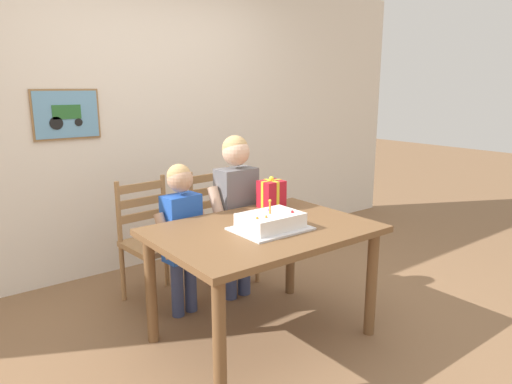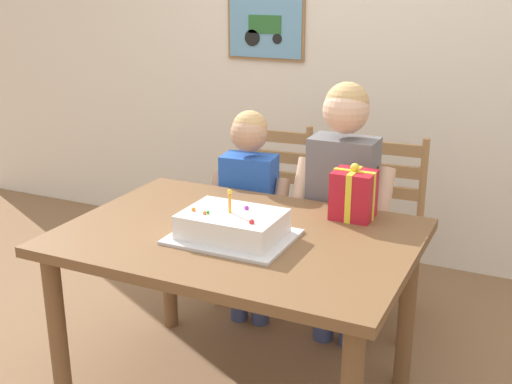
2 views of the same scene
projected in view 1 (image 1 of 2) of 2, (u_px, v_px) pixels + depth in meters
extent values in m
plane|color=#846042|center=(263.00, 337.00, 3.00)|extent=(20.00, 20.00, 0.00)
cube|color=silver|center=(142.00, 120.00, 4.03)|extent=(6.40, 0.08, 2.60)
cube|color=olive|center=(66.00, 114.00, 3.59)|extent=(0.51, 0.02, 0.39)
cube|color=#669EC6|center=(67.00, 114.00, 3.58)|extent=(0.48, 0.01, 0.36)
cube|color=#28662D|center=(67.00, 112.00, 3.57)|extent=(0.22, 0.01, 0.11)
cylinder|color=black|center=(56.00, 123.00, 3.54)|extent=(0.10, 0.01, 0.10)
cylinder|color=black|center=(79.00, 122.00, 3.64)|extent=(0.06, 0.01, 0.06)
cube|color=brown|center=(263.00, 231.00, 2.83)|extent=(1.32, 0.94, 0.04)
cylinder|color=brown|center=(219.00, 344.00, 2.27)|extent=(0.07, 0.07, 0.70)
cylinder|color=brown|center=(371.00, 284.00, 2.96)|extent=(0.07, 0.07, 0.70)
cylinder|color=brown|center=(151.00, 290.00, 2.87)|extent=(0.07, 0.07, 0.70)
cylinder|color=brown|center=(290.00, 250.00, 3.56)|extent=(0.07, 0.07, 0.70)
cube|color=silver|center=(270.00, 229.00, 2.79)|extent=(0.44, 0.34, 0.01)
cube|color=white|center=(271.00, 221.00, 2.77)|extent=(0.36, 0.26, 0.09)
cylinder|color=orange|center=(270.00, 208.00, 2.75)|extent=(0.01, 0.01, 0.07)
sphere|color=yellow|center=(270.00, 201.00, 2.74)|extent=(0.02, 0.02, 0.02)
sphere|color=orange|center=(266.00, 217.00, 2.67)|extent=(0.01, 0.01, 0.01)
sphere|color=orange|center=(257.00, 218.00, 2.65)|extent=(0.02, 0.02, 0.02)
sphere|color=red|center=(292.00, 212.00, 2.78)|extent=(0.02, 0.02, 0.02)
sphere|color=green|center=(266.00, 216.00, 2.68)|extent=(0.01, 0.01, 0.01)
sphere|color=purple|center=(269.00, 210.00, 2.82)|extent=(0.02, 0.02, 0.02)
cube|color=red|center=(271.00, 194.00, 3.28)|extent=(0.16, 0.14, 0.19)
cube|color=yellow|center=(271.00, 194.00, 3.28)|extent=(0.17, 0.02, 0.20)
cube|color=yellow|center=(271.00, 194.00, 3.28)|extent=(0.02, 0.15, 0.20)
sphere|color=yellow|center=(271.00, 179.00, 3.25)|extent=(0.04, 0.04, 0.04)
cube|color=#A87A4C|center=(157.00, 244.00, 3.40)|extent=(0.45, 0.45, 0.04)
cylinder|color=#A87A4C|center=(194.00, 275.00, 3.44)|extent=(0.04, 0.04, 0.43)
cylinder|color=#A87A4C|center=(148.00, 289.00, 3.19)|extent=(0.04, 0.04, 0.43)
cylinder|color=#A87A4C|center=(166.00, 261.00, 3.71)|extent=(0.04, 0.04, 0.43)
cylinder|color=#A87A4C|center=(123.00, 273.00, 3.46)|extent=(0.04, 0.04, 0.43)
cylinder|color=#A87A4C|center=(164.00, 203.00, 3.61)|extent=(0.04, 0.04, 0.45)
cylinder|color=#A87A4C|center=(118.00, 212.00, 3.36)|extent=(0.04, 0.04, 0.45)
cube|color=#A87A4C|center=(142.00, 216.00, 3.50)|extent=(0.36, 0.05, 0.06)
cube|color=#A87A4C|center=(142.00, 202.00, 3.47)|extent=(0.36, 0.05, 0.06)
cube|color=#A87A4C|center=(141.00, 187.00, 3.45)|extent=(0.36, 0.05, 0.06)
cube|color=#A87A4C|center=(225.00, 229.00, 3.76)|extent=(0.44, 0.44, 0.04)
cylinder|color=#A87A4C|center=(257.00, 257.00, 3.79)|extent=(0.04, 0.04, 0.43)
cylinder|color=#A87A4C|center=(220.00, 269.00, 3.55)|extent=(0.04, 0.04, 0.43)
cylinder|color=#A87A4C|center=(229.00, 246.00, 4.07)|extent=(0.04, 0.04, 0.43)
cylinder|color=#A87A4C|center=(193.00, 256.00, 3.83)|extent=(0.04, 0.04, 0.43)
cylinder|color=#A87A4C|center=(228.00, 193.00, 3.96)|extent=(0.04, 0.04, 0.45)
cylinder|color=#A87A4C|center=(191.00, 200.00, 3.72)|extent=(0.04, 0.04, 0.45)
cube|color=#A87A4C|center=(211.00, 204.00, 3.86)|extent=(0.36, 0.05, 0.06)
cube|color=#A87A4C|center=(210.00, 191.00, 3.83)|extent=(0.36, 0.05, 0.06)
cube|color=#A87A4C|center=(210.00, 177.00, 3.81)|extent=(0.36, 0.05, 0.06)
cylinder|color=#38426B|center=(244.00, 265.00, 3.57)|extent=(0.10, 0.10, 0.47)
cylinder|color=#38426B|center=(230.00, 269.00, 3.49)|extent=(0.10, 0.10, 0.47)
cube|color=slate|center=(236.00, 204.00, 3.42)|extent=(0.29, 0.18, 0.54)
cylinder|color=#E0B293|center=(259.00, 203.00, 3.51)|extent=(0.08, 0.22, 0.36)
cylinder|color=#E0B293|center=(218.00, 211.00, 3.29)|extent=(0.08, 0.22, 0.36)
sphere|color=#E0B293|center=(236.00, 152.00, 3.33)|extent=(0.20, 0.20, 0.20)
sphere|color=tan|center=(235.00, 148.00, 3.34)|extent=(0.19, 0.19, 0.19)
cylinder|color=#38426B|center=(191.00, 284.00, 3.30)|extent=(0.09, 0.09, 0.41)
cylinder|color=#38426B|center=(177.00, 289.00, 3.23)|extent=(0.09, 0.09, 0.41)
cube|color=blue|center=(182.00, 228.00, 3.17)|extent=(0.27, 0.18, 0.46)
cylinder|color=tan|center=(203.00, 226.00, 3.26)|extent=(0.09, 0.20, 0.31)
cylinder|color=tan|center=(165.00, 236.00, 3.04)|extent=(0.09, 0.20, 0.31)
sphere|color=tan|center=(180.00, 179.00, 3.09)|extent=(0.17, 0.17, 0.17)
sphere|color=tan|center=(179.00, 176.00, 3.09)|extent=(0.17, 0.17, 0.17)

